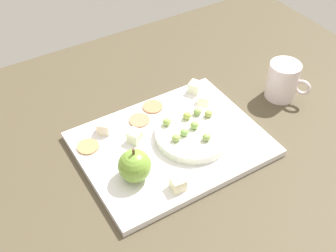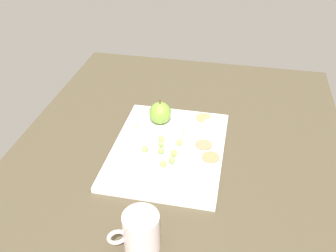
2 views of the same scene
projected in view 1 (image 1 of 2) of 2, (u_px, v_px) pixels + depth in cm
name	position (u px, v px, depth cm)	size (l,w,h in cm)	color
table	(180.00, 140.00, 96.33)	(121.29, 89.94, 4.52)	#4D432F
platter	(172.00, 144.00, 91.21)	(37.71, 29.17, 1.51)	white
serving_dish	(193.00, 134.00, 90.89)	(15.96, 15.96, 1.91)	white
apple_whole	(135.00, 166.00, 81.38)	(6.45, 6.45, 6.45)	#75A138
apple_stem	(133.00, 152.00, 78.78)	(0.50, 0.50, 1.20)	brown
cheese_cube_0	(195.00, 87.00, 102.17)	(2.62, 2.62, 2.62)	#EDF4CD
cheese_cube_1	(104.00, 127.00, 91.98)	(2.62, 2.62, 2.62)	#F9EDCE
cheese_cube_2	(135.00, 136.00, 89.94)	(2.62, 2.62, 2.62)	#ECF2C5
cheese_cube_3	(178.00, 184.00, 80.68)	(2.62, 2.62, 2.62)	#F7F1C1
cheese_cube_4	(204.00, 100.00, 98.78)	(2.62, 2.62, 2.62)	#F6F3CD
cracker_0	(139.00, 120.00, 95.28)	(4.60, 4.60, 0.40)	tan
cracker_1	(88.00, 147.00, 89.31)	(4.60, 4.60, 0.40)	tan
cracker_2	(153.00, 107.00, 98.64)	(4.60, 4.60, 0.40)	tan
grape_0	(188.00, 116.00, 92.41)	(1.82, 1.64, 1.64)	#A0B34D
grape_1	(176.00, 138.00, 87.72)	(1.82, 1.64, 1.47)	#99B75C
grape_2	(197.00, 111.00, 93.75)	(1.82, 1.64, 1.50)	#8BAA57
grape_3	(209.00, 114.00, 93.17)	(1.82, 1.64, 1.49)	#9BAE55
grape_4	(167.00, 122.00, 91.12)	(1.82, 1.64, 1.64)	#98B85A
grape_5	(195.00, 125.00, 90.28)	(1.82, 1.64, 1.73)	#8DB658
grape_6	(184.00, 132.00, 88.88)	(1.82, 1.64, 1.54)	#8BBD5D
grape_7	(207.00, 137.00, 87.77)	(1.82, 1.64, 1.58)	#8DAE5A
cup	(283.00, 81.00, 101.15)	(7.26, 9.94, 9.10)	white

